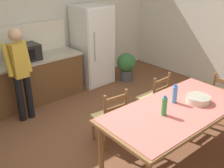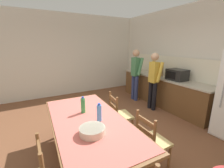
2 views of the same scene
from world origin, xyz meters
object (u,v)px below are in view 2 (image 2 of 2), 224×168
paper_bag (159,70)px  serving_bowl (92,130)px  bottle_off_centre (99,113)px  person_at_counter (154,79)px  dining_table (89,124)px  chair_side_far_right (151,142)px  bottle_near_centre (83,105)px  person_at_sink (136,72)px  chair_side_far_left (119,115)px  microwave (177,75)px

paper_bag → serving_bowl: bearing=-58.3°
bottle_off_centre → person_at_counter: 2.53m
dining_table → chair_side_far_right: 0.97m
paper_bag → bottle_near_centre: paper_bag is taller
paper_bag → bottle_off_centre: (1.56, -2.73, -0.16)m
bottle_near_centre → person_at_counter: 2.48m
paper_bag → dining_table: size_ratio=0.17×
person_at_sink → person_at_counter: person_at_sink is taller
bottle_near_centre → serving_bowl: (0.63, -0.09, -0.07)m
bottle_near_centre → person_at_counter: bearing=110.0°
bottle_near_centre → person_at_sink: (-1.71, 2.35, 0.05)m
chair_side_far_left → person_at_counter: (-0.66, 1.53, 0.47)m
paper_bag → serving_bowl: (1.82, -2.94, -0.24)m
serving_bowl → microwave: bearing=111.2°
chair_side_far_left → person_at_counter: 1.73m
microwave → chair_side_far_left: size_ratio=0.55×
microwave → chair_side_far_right: bearing=-58.4°
dining_table → chair_side_far_right: size_ratio=2.36×
chair_side_far_right → chair_side_far_left: (-0.96, 0.03, 0.00)m
microwave → bottle_off_centre: (0.88, -2.73, -0.13)m
microwave → dining_table: size_ratio=0.23×
dining_table → person_at_sink: bearing=129.9°
dining_table → person_at_counter: 2.60m
paper_bag → chair_side_far_left: paper_bag is taller
paper_bag → bottle_near_centre: size_ratio=1.33×
chair_side_far_right → person_at_sink: (-2.47, 1.57, 0.51)m
person_at_counter → microwave: bearing=-33.3°
microwave → serving_bowl: bearing=-68.8°
microwave → person_at_sink: (-1.20, -0.50, -0.08)m
bottle_near_centre → serving_bowl: 0.64m
serving_bowl → chair_side_far_right: (0.13, 0.87, -0.38)m
bottle_near_centre → serving_bowl: bottle_near_centre is taller
paper_bag → person_at_sink: (-0.53, -0.49, -0.11)m
chair_side_far_right → person_at_sink: 2.98m
microwave → bottle_near_centre: bearing=-79.9°
microwave → serving_bowl: (1.14, -2.94, -0.21)m
microwave → person_at_counter: person_at_counter is taller
paper_bag → chair_side_far_left: (0.99, -2.04, -0.62)m
microwave → chair_side_far_left: microwave is taller
microwave → dining_table: microwave is taller
paper_bag → dining_table: paper_bag is taller
bottle_near_centre → bottle_off_centre: size_ratio=1.00×
dining_table → bottle_near_centre: (-0.26, 0.01, 0.20)m
chair_side_far_right → paper_bag: bearing=-46.7°
chair_side_far_left → bottle_off_centre: bearing=136.5°
paper_bag → chair_side_far_left: bearing=-64.0°
dining_table → chair_side_far_left: size_ratio=2.36×
paper_bag → serving_bowl: size_ratio=1.12×
bottle_near_centre → chair_side_far_right: bottle_near_centre is taller
dining_table → serving_bowl: serving_bowl is taller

